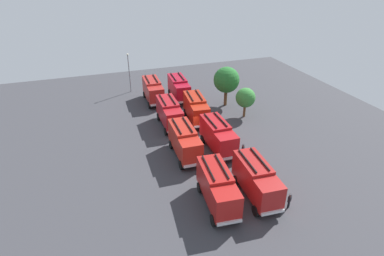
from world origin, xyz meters
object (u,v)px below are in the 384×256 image
at_px(fire_truck_5, 196,108).
at_px(firefighter_0, 289,200).
at_px(fire_truck_1, 169,112).
at_px(tree_0, 226,80).
at_px(fire_truck_0, 153,90).
at_px(traffic_cone_0, 203,109).
at_px(traffic_cone_2, 192,94).
at_px(fire_truck_2, 185,141).
at_px(lamppost, 129,70).
at_px(fire_truck_6, 218,135).
at_px(firefighter_2, 188,89).
at_px(traffic_cone_1, 228,136).
at_px(fire_truck_7, 257,179).
at_px(fire_truck_3, 218,187).
at_px(tree_1, 245,98).
at_px(fire_truck_4, 179,88).
at_px(firefighter_1, 243,150).

height_order(fire_truck_5, firefighter_0, fire_truck_5).
distance_m(fire_truck_1, tree_0, 11.89).
xyz_separation_m(fire_truck_0, traffic_cone_0, (6.52, 6.63, -1.80)).
distance_m(fire_truck_5, traffic_cone_2, 10.56).
relative_size(fire_truck_0, fire_truck_2, 1.00).
bearing_deg(lamppost, traffic_cone_0, 37.40).
xyz_separation_m(fire_truck_6, firefighter_2, (-19.63, 2.51, -1.21)).
bearing_deg(traffic_cone_1, fire_truck_5, -159.17).
bearing_deg(fire_truck_1, traffic_cone_0, 117.24).
xyz_separation_m(fire_truck_0, fire_truck_7, (27.78, 4.34, 0.00)).
bearing_deg(fire_truck_6, fire_truck_7, 0.96).
bearing_deg(traffic_cone_2, fire_truck_1, -34.46).
height_order(fire_truck_3, fire_truck_5, same).
height_order(firefighter_0, tree_1, tree_1).
xyz_separation_m(traffic_cone_1, traffic_cone_2, (-16.41, 0.36, -0.01)).
distance_m(fire_truck_1, fire_truck_4, 10.15).
bearing_deg(fire_truck_0, fire_truck_3, 2.15).
distance_m(firefighter_2, tree_1, 13.22).
xyz_separation_m(fire_truck_2, fire_truck_6, (0.02, 4.44, 0.00)).
height_order(fire_truck_3, firefighter_2, fire_truck_3).
relative_size(fire_truck_4, tree_0, 1.12).
bearing_deg(fire_truck_7, fire_truck_6, -176.09).
bearing_deg(lamppost, fire_truck_7, 12.16).
bearing_deg(fire_truck_7, lamppost, -164.46).
relative_size(fire_truck_0, traffic_cone_0, 10.27).
xyz_separation_m(fire_truck_4, firefighter_2, (-1.86, 2.27, -1.21)).
height_order(fire_truck_0, firefighter_0, fire_truck_0).
distance_m(fire_truck_7, lamppost, 34.60).
relative_size(fire_truck_5, fire_truck_6, 1.03).
xyz_separation_m(traffic_cone_0, traffic_cone_2, (-7.08, 0.58, -0.07)).
bearing_deg(fire_truck_7, fire_truck_3, -88.51).
height_order(firefighter_0, firefighter_1, firefighter_1).
relative_size(tree_1, traffic_cone_1, 7.96).
distance_m(traffic_cone_2, lamppost, 12.14).
height_order(fire_truck_7, firefighter_1, fire_truck_7).
distance_m(firefighter_0, firefighter_2, 31.94).
bearing_deg(traffic_cone_1, fire_truck_1, -133.45).
relative_size(traffic_cone_0, traffic_cone_1, 1.21).
bearing_deg(lamppost, firefighter_2, 65.11).
bearing_deg(firefighter_1, traffic_cone_2, 133.41).
distance_m(fire_truck_6, tree_0, 14.67).
distance_m(fire_truck_6, fire_truck_7, 9.64).
xyz_separation_m(fire_truck_3, fire_truck_5, (-18.19, 4.29, 0.00)).
xyz_separation_m(traffic_cone_0, lamppost, (-12.51, -9.56, 3.80)).
relative_size(fire_truck_2, tree_0, 1.11).
distance_m(traffic_cone_0, traffic_cone_1, 9.33).
distance_m(fire_truck_7, tree_0, 23.52).
relative_size(fire_truck_2, traffic_cone_0, 10.26).
height_order(fire_truck_5, firefighter_2, fire_truck_5).
relative_size(tree_0, traffic_cone_0, 9.26).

